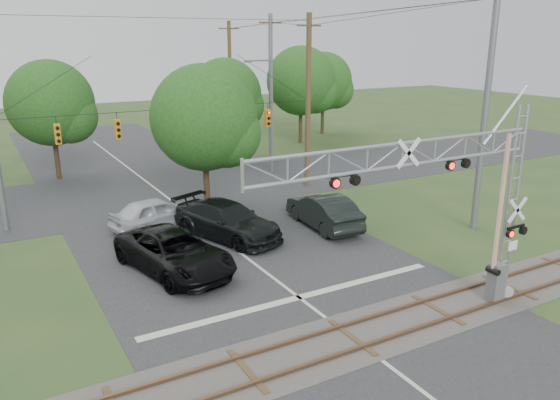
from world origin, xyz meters
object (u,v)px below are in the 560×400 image
pickup_black (174,252)px  crossing_gantry (449,194)px  streetlight (270,110)px  car_dark (227,220)px  sedan_silver (156,213)px  traffic_signal_span (187,113)px

pickup_black → crossing_gantry: bearing=-64.1°
crossing_gantry → streetlight: size_ratio=1.38×
crossing_gantry → car_dark: size_ratio=1.87×
streetlight → sedan_silver: bearing=-144.1°
sedan_silver → pickup_black: bearing=158.3°
pickup_black → car_dark: (3.78, 2.77, 0.02)m
crossing_gantry → streetlight: 23.89m
streetlight → crossing_gantry: bearing=-103.4°
pickup_black → sedan_silver: (1.03, 6.05, -0.05)m
crossing_gantry → car_dark: 12.61m
streetlight → traffic_signal_span: bearing=-149.5°
traffic_signal_span → car_dark: 8.28m
sedan_silver → streetlight: (11.57, 8.38, 3.94)m
traffic_signal_span → sedan_silver: 6.78m
pickup_black → car_dark: car_dark is taller
pickup_black → streetlight: (12.60, 14.43, 3.89)m
traffic_signal_span → sedan_silver: bearing=-133.1°
pickup_black → sedan_silver: 6.14m
pickup_black → car_dark: bearing=23.4°
traffic_signal_span → streetlight: 9.64m
sedan_silver → streetlight: streetlight is taller
traffic_signal_span → crossing_gantry: bearing=-81.6°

